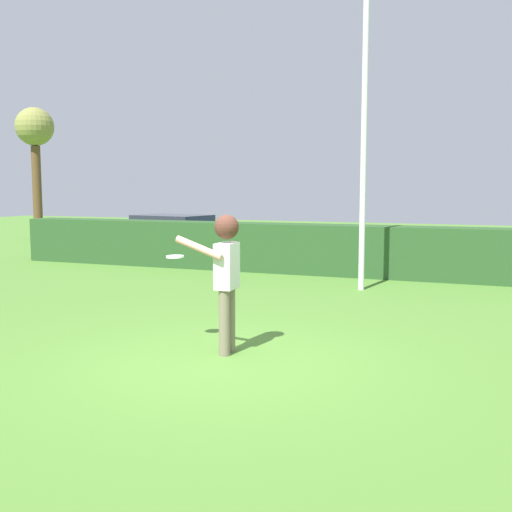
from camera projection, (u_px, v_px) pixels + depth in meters
The scene contains 7 objects.
ground_plane at pixel (223, 361), 7.51m from camera, with size 60.00×60.00×0.00m, color #4D7D2F.
person at pixel (226, 267), 7.73m from camera, with size 0.73×0.60×1.77m.
frisbee at pixel (175, 257), 8.19m from camera, with size 0.24×0.24×0.03m.
lamppost at pixel (364, 113), 12.32m from camera, with size 0.24×0.24×6.57m.
hedge_row at pixel (359, 251), 14.66m from camera, with size 18.99×0.90×1.21m, color #274C23.
parked_car_blue at pixel (173, 233), 19.30m from camera, with size 4.42×2.35×1.25m.
willow_tree at pixel (35, 135), 24.66m from camera, with size 1.52×1.52×5.30m.
Camera 1 is at (3.06, -6.66, 2.11)m, focal length 43.10 mm.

